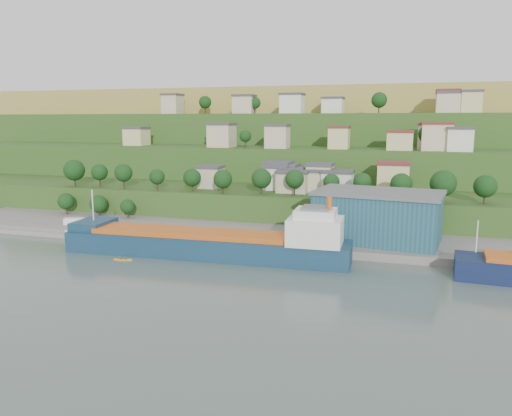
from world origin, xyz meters
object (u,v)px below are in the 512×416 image
at_px(warehouse, 378,216).
at_px(caravan, 74,222).
at_px(cargo_ship_near, 214,245).
at_px(kayak_orange, 121,259).

height_order(warehouse, caravan, warehouse).
xyz_separation_m(cargo_ship_near, warehouse, (36.92, 19.96, 5.58)).
bearing_deg(cargo_ship_near, caravan, 161.56).
distance_m(warehouse, kayak_orange, 64.29).
xyz_separation_m(caravan, kayak_orange, (30.23, -23.52, -2.28)).
distance_m(cargo_ship_near, kayak_orange, 21.97).
bearing_deg(caravan, kayak_orange, -58.91).
bearing_deg(warehouse, cargo_ship_near, -144.06).
bearing_deg(kayak_orange, warehouse, 22.35).
xyz_separation_m(warehouse, caravan, (-86.92, -5.67, -5.90)).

